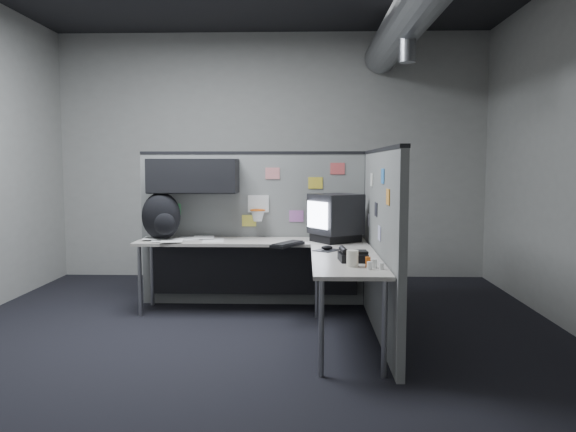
{
  "coord_description": "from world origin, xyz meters",
  "views": [
    {
      "loc": [
        0.45,
        -4.62,
        1.49
      ],
      "look_at": [
        0.29,
        0.35,
        1.04
      ],
      "focal_mm": 35.0,
      "sensor_mm": 36.0,
      "label": 1
    }
  ],
  "objects_px": {
    "desk": "(274,256)",
    "keyboard": "(288,244)",
    "monitor": "(335,217)",
    "backpack": "(162,217)",
    "phone": "(352,256)"
  },
  "relations": [
    {
      "from": "phone",
      "to": "desk",
      "type": "bearing_deg",
      "value": 131.43
    },
    {
      "from": "keyboard",
      "to": "phone",
      "type": "bearing_deg",
      "value": -70.5
    },
    {
      "from": "desk",
      "to": "monitor",
      "type": "bearing_deg",
      "value": 19.4
    },
    {
      "from": "monitor",
      "to": "keyboard",
      "type": "distance_m",
      "value": 0.61
    },
    {
      "from": "keyboard",
      "to": "phone",
      "type": "xyz_separation_m",
      "value": [
        0.54,
        -0.81,
        0.02
      ]
    },
    {
      "from": "phone",
      "to": "backpack",
      "type": "relative_size",
      "value": 0.52
    },
    {
      "from": "keyboard",
      "to": "backpack",
      "type": "xyz_separation_m",
      "value": [
        -1.29,
        0.38,
        0.22
      ]
    },
    {
      "from": "keyboard",
      "to": "monitor",
      "type": "bearing_deg",
      "value": 20.24
    },
    {
      "from": "desk",
      "to": "phone",
      "type": "xyz_separation_m",
      "value": [
        0.67,
        -0.92,
        0.16
      ]
    },
    {
      "from": "desk",
      "to": "backpack",
      "type": "relative_size",
      "value": 4.79
    },
    {
      "from": "backpack",
      "to": "monitor",
      "type": "bearing_deg",
      "value": -8.96
    },
    {
      "from": "phone",
      "to": "backpack",
      "type": "distance_m",
      "value": 2.19
    },
    {
      "from": "desk",
      "to": "keyboard",
      "type": "relative_size",
      "value": 5.58
    },
    {
      "from": "keyboard",
      "to": "backpack",
      "type": "height_order",
      "value": "backpack"
    },
    {
      "from": "desk",
      "to": "phone",
      "type": "bearing_deg",
      "value": -53.73
    }
  ]
}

